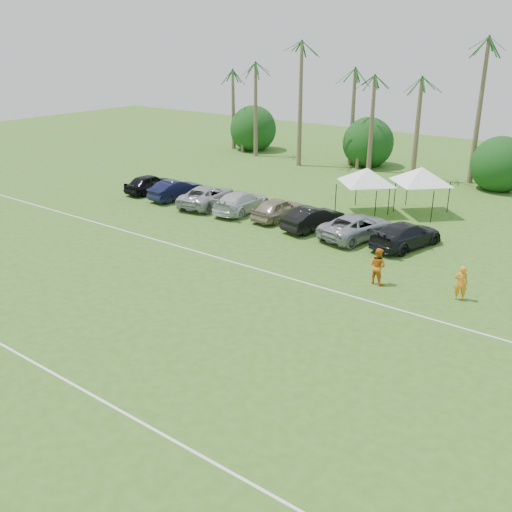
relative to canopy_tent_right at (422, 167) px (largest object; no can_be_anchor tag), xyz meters
The scene contains 23 objects.
field_lines 20.79m from the canopy_tent_right, 100.19° to the right, with size 80.00×12.10×0.01m.
palm_tree_0 27.78m from the canopy_tent_right, 159.14° to the left, with size 2.40×2.40×8.90m.
palm_tree_1 23.42m from the canopy_tent_right, 154.67° to the left, with size 2.40×2.40×9.90m.
palm_tree_2 19.42m from the canopy_tent_right, 148.00° to the left, with size 2.40×2.40×10.90m.
palm_tree_3 16.70m from the canopy_tent_right, 139.99° to the left, with size 2.40×2.40×11.90m.
palm_tree_4 13.14m from the canopy_tent_right, 128.02° to the left, with size 2.40×2.40×8.90m.
palm_tree_5 11.66m from the canopy_tent_right, 110.42° to the left, with size 2.40×2.40×9.90m.
palm_tree_6 11.51m from the canopy_tent_right, 87.88° to the left, with size 2.40×2.40×10.90m.
bush_tree_0 25.10m from the canopy_tent_right, 154.56° to the left, with size 4.00×4.00×4.00m.
bush_tree_1 14.51m from the canopy_tent_right, 131.82° to the left, with size 4.00×4.00×4.00m.
bush_tree_2 11.11m from the canopy_tent_right, 77.63° to the left, with size 4.00×4.00×4.00m.
sideline_player_a 13.61m from the canopy_tent_right, 60.05° to the right, with size 0.59×0.39×1.62m, color orange.
sideline_player_b 12.78m from the canopy_tent_right, 76.48° to the right, with size 0.87×0.68×1.79m, color orange.
canopy_tent_left 3.54m from the canopy_tent_right, 144.25° to the right, with size 4.41×4.41×3.57m.
canopy_tent_right is the anchor object (origin of this frame).
parked_car_0 19.70m from the canopy_tent_right, 159.16° to the right, with size 1.66×4.13×1.41m, color black.
parked_car_1 17.11m from the canopy_tent_right, 155.25° to the right, with size 1.49×4.27×1.41m, color black.
parked_car_2 14.53m from the canopy_tent_right, 150.65° to the right, with size 2.33×5.06×1.41m, color #A2A2A4.
parked_car_3 12.01m from the canopy_tent_right, 144.66° to the right, with size 1.97×4.85×1.41m, color silver.
parked_car_4 9.75m from the canopy_tent_right, 135.26° to the right, with size 1.66×4.13×1.41m, color gray.
parked_car_5 8.37m from the canopy_tent_right, 118.45° to the right, with size 1.49×4.27×1.41m, color black.
parked_car_6 7.34m from the canopy_tent_right, 97.66° to the right, with size 2.33×5.06×1.41m, color #91949A.
parked_car_7 7.30m from the canopy_tent_right, 73.40° to the right, with size 1.97×4.85×1.41m, color black.
Camera 1 is at (17.04, -7.39, 11.05)m, focal length 40.00 mm.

